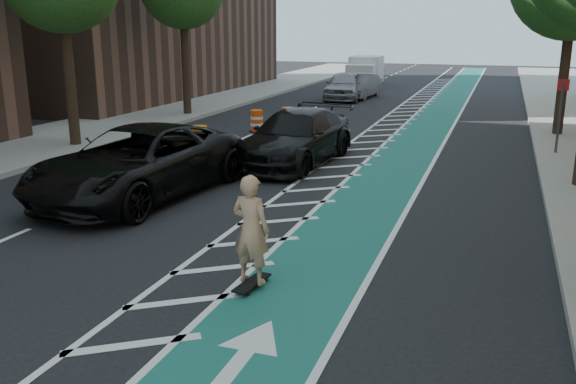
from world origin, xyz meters
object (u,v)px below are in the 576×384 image
at_px(skateboarder, 251,229).
at_px(suv_near, 139,162).
at_px(barrel_a, 200,140).
at_px(suv_far, 295,137).

xyz_separation_m(skateboarder, suv_near, (-4.70, 4.13, -0.14)).
bearing_deg(barrel_a, suv_near, -77.96).
height_order(suv_far, barrel_a, suv_far).
bearing_deg(suv_far, skateboarder, -70.94).
height_order(suv_near, suv_far, suv_near).
bearing_deg(suv_near, barrel_a, 107.98).
relative_size(skateboarder, suv_near, 0.29).
xyz_separation_m(suv_near, suv_far, (2.40, 4.86, -0.06)).
distance_m(suv_near, suv_far, 5.42).
distance_m(skateboarder, suv_near, 6.26).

